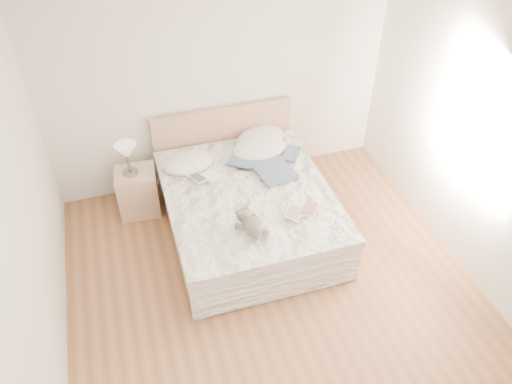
# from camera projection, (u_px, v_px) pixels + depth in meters

# --- Properties ---
(floor) EXTENTS (4.00, 4.50, 0.00)m
(floor) POSITION_uv_depth(u_px,v_px,m) (281.00, 308.00, 4.85)
(floor) COLOR brown
(floor) RESTS_ON ground
(ceiling) EXTENTS (4.00, 4.50, 0.00)m
(ceiling) POSITION_uv_depth(u_px,v_px,m) (295.00, 43.00, 3.12)
(ceiling) COLOR white
(ceiling) RESTS_ON ground
(wall_back) EXTENTS (4.00, 0.02, 2.70)m
(wall_back) POSITION_uv_depth(u_px,v_px,m) (219.00, 78.00, 5.63)
(wall_back) COLOR silver
(wall_back) RESTS_ON ground
(wall_left) EXTENTS (0.02, 4.50, 2.70)m
(wall_left) POSITION_uv_depth(u_px,v_px,m) (21.00, 260.00, 3.53)
(wall_left) COLOR silver
(wall_left) RESTS_ON ground
(wall_right) EXTENTS (0.02, 4.50, 2.70)m
(wall_right) POSITION_uv_depth(u_px,v_px,m) (498.00, 161.00, 4.44)
(wall_right) COLOR silver
(wall_right) RESTS_ON ground
(window) EXTENTS (0.02, 1.30, 1.10)m
(window) POSITION_uv_depth(u_px,v_px,m) (479.00, 134.00, 4.59)
(window) COLOR white
(window) RESTS_ON wall_right
(bed) EXTENTS (1.72, 2.14, 1.00)m
(bed) POSITION_uv_depth(u_px,v_px,m) (246.00, 207.00, 5.53)
(bed) COLOR tan
(bed) RESTS_ON floor
(nightstand) EXTENTS (0.48, 0.44, 0.56)m
(nightstand) POSITION_uv_depth(u_px,v_px,m) (138.00, 191.00, 5.77)
(nightstand) COLOR tan
(nightstand) RESTS_ON floor
(table_lamp) EXTENTS (0.27, 0.27, 0.38)m
(table_lamp) POSITION_uv_depth(u_px,v_px,m) (127.00, 153.00, 5.41)
(table_lamp) COLOR #524D47
(table_lamp) RESTS_ON nightstand
(pillow_left) EXTENTS (0.62, 0.47, 0.17)m
(pillow_left) POSITION_uv_depth(u_px,v_px,m) (189.00, 163.00, 5.59)
(pillow_left) COLOR white
(pillow_left) RESTS_ON bed
(pillow_middle) EXTENTS (0.68, 0.51, 0.19)m
(pillow_middle) POSITION_uv_depth(u_px,v_px,m) (259.00, 148.00, 5.81)
(pillow_middle) COLOR white
(pillow_middle) RESTS_ON bed
(pillow_right) EXTENTS (0.81, 0.73, 0.20)m
(pillow_right) POSITION_uv_depth(u_px,v_px,m) (260.00, 139.00, 5.96)
(pillow_right) COLOR white
(pillow_right) RESTS_ON bed
(blouse) EXTENTS (0.73, 0.76, 0.02)m
(blouse) POSITION_uv_depth(u_px,v_px,m) (271.00, 167.00, 5.55)
(blouse) COLOR #35485F
(blouse) RESTS_ON bed
(photo_book) EXTENTS (0.35, 0.31, 0.02)m
(photo_book) POSITION_uv_depth(u_px,v_px,m) (205.00, 177.00, 5.41)
(photo_book) COLOR white
(photo_book) RESTS_ON bed
(childrens_book) EXTENTS (0.40, 0.38, 0.02)m
(childrens_book) POSITION_uv_depth(u_px,v_px,m) (302.00, 211.00, 4.99)
(childrens_book) COLOR #F0E2C1
(childrens_book) RESTS_ON bed
(teddy_bear) EXTENTS (0.34, 0.39, 0.17)m
(teddy_bear) POSITION_uv_depth(u_px,v_px,m) (253.00, 230.00, 4.76)
(teddy_bear) COLOR #675E51
(teddy_bear) RESTS_ON bed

